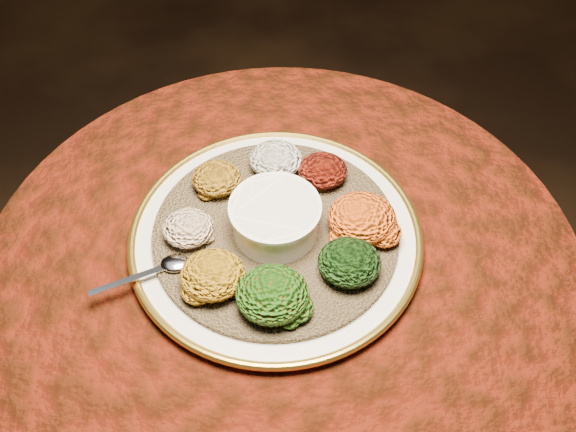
{
  "coord_description": "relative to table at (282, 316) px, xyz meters",
  "views": [
    {
      "loc": [
        -0.01,
        -0.59,
        1.56
      ],
      "look_at": [
        0.01,
        0.06,
        0.76
      ],
      "focal_mm": 40.0,
      "sensor_mm": 36.0,
      "label": 1
    }
  ],
  "objects": [
    {
      "name": "table",
      "position": [
        0.0,
        0.0,
        0.0
      ],
      "size": [
        0.96,
        0.96,
        0.73
      ],
      "color": "black",
      "rests_on": "ground"
    },
    {
      "name": "platter",
      "position": [
        -0.01,
        0.03,
        0.19
      ],
      "size": [
        0.52,
        0.52,
        0.02
      ],
      "rotation": [
        0.0,
        0.0,
        -0.18
      ],
      "color": "silver",
      "rests_on": "table"
    },
    {
      "name": "injera",
      "position": [
        -0.01,
        0.03,
        0.2
      ],
      "size": [
        0.49,
        0.49,
        0.01
      ],
      "primitive_type": "cylinder",
      "rotation": [
        0.0,
        0.0,
        0.29
      ],
      "color": "olive",
      "rests_on": "platter"
    },
    {
      "name": "stew_bowl",
      "position": [
        -0.01,
        0.03,
        0.24
      ],
      "size": [
        0.14,
        0.14,
        0.06
      ],
      "color": "white",
      "rests_on": "injera"
    },
    {
      "name": "spoon",
      "position": [
        -0.17,
        -0.03,
        0.21
      ],
      "size": [
        0.15,
        0.07,
        0.01
      ],
      "rotation": [
        0.0,
        0.0,
        -2.75
      ],
      "color": "silver",
      "rests_on": "injera"
    },
    {
      "name": "portion_ayib",
      "position": [
        -0.01,
        0.17,
        0.23
      ],
      "size": [
        0.09,
        0.09,
        0.04
      ],
      "primitive_type": "ellipsoid",
      "color": "silver",
      "rests_on": "injera"
    },
    {
      "name": "portion_kitfo",
      "position": [
        0.07,
        0.14,
        0.23
      ],
      "size": [
        0.08,
        0.08,
        0.04
      ],
      "primitive_type": "ellipsoid",
      "color": "black",
      "rests_on": "injera"
    },
    {
      "name": "portion_tikil",
      "position": [
        0.13,
        0.03,
        0.23
      ],
      "size": [
        0.11,
        0.1,
        0.05
      ],
      "primitive_type": "ellipsoid",
      "color": "#BA800F",
      "rests_on": "injera"
    },
    {
      "name": "portion_gomen",
      "position": [
        0.1,
        -0.05,
        0.23
      ],
      "size": [
        0.09,
        0.09,
        0.05
      ],
      "primitive_type": "ellipsoid",
      "color": "black",
      "rests_on": "injera"
    },
    {
      "name": "portion_mixveg",
      "position": [
        -0.02,
        -0.1,
        0.23
      ],
      "size": [
        0.11,
        0.1,
        0.05
      ],
      "primitive_type": "ellipsoid",
      "color": "#9A3D09",
      "rests_on": "injera"
    },
    {
      "name": "portion_kik",
      "position": [
        -0.1,
        -0.06,
        0.23
      ],
      "size": [
        0.1,
        0.09,
        0.05
      ],
      "primitive_type": "ellipsoid",
      "color": "#AE700F",
      "rests_on": "injera"
    },
    {
      "name": "portion_timatim",
      "position": [
        -0.14,
        0.03,
        0.23
      ],
      "size": [
        0.08,
        0.08,
        0.04
      ],
      "primitive_type": "ellipsoid",
      "color": "maroon",
      "rests_on": "injera"
    },
    {
      "name": "portion_shiro",
      "position": [
        -0.1,
        0.13,
        0.23
      ],
      "size": [
        0.08,
        0.08,
        0.04
      ],
      "primitive_type": "ellipsoid",
      "color": "#A16913",
      "rests_on": "injera"
    }
  ]
}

